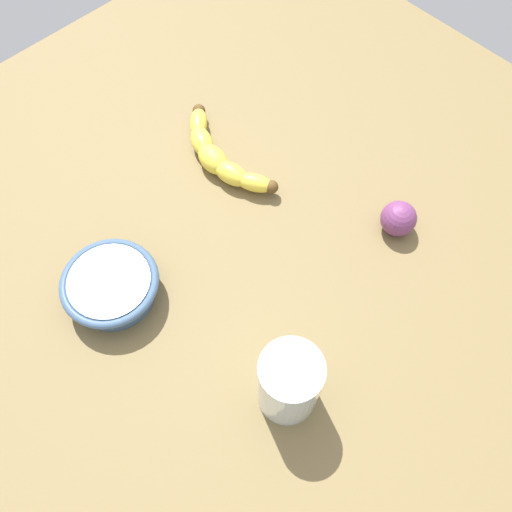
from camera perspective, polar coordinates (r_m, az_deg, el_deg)
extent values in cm
cube|color=brown|center=(81.11, 0.04, 0.01)|extent=(120.00, 120.00, 3.00)
ellipsoid|color=yellow|center=(92.02, -6.03, 13.69)|extent=(6.13, 6.34, 2.78)
ellipsoid|color=yellow|center=(89.37, -5.68, 11.81)|extent=(5.52, 6.88, 3.33)
ellipsoid|color=yellow|center=(86.98, -4.52, 10.06)|extent=(4.52, 6.44, 3.87)
ellipsoid|color=yellow|center=(85.12, -2.62, 8.62)|extent=(4.46, 6.58, 3.33)
ellipsoid|color=yellow|center=(84.00, -0.16, 7.68)|extent=(5.39, 6.63, 2.78)
sphere|color=#513819|center=(93.86, -6.00, 14.92)|extent=(2.13, 2.13, 2.13)
sphere|color=#513819|center=(83.58, 1.64, 7.25)|extent=(2.13, 2.13, 2.13)
cylinder|color=silver|center=(66.45, 3.49, -13.14)|extent=(7.62, 7.62, 11.79)
cylinder|color=#986D9A|center=(66.76, 3.47, -13.22)|extent=(7.12, 7.12, 10.65)
cylinder|color=#3D5675|center=(77.25, -14.84, -3.21)|extent=(11.28, 11.28, 4.45)
torus|color=#3D5675|center=(75.83, -15.12, -2.69)|extent=(13.46, 13.46, 1.20)
sphere|color=#6B3360|center=(82.22, 14.71, 3.82)|extent=(5.28, 5.28, 5.28)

